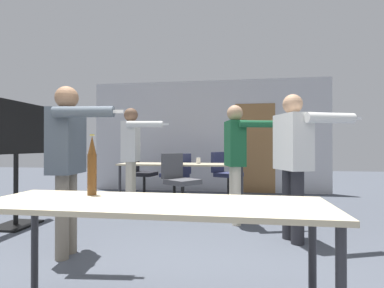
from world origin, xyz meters
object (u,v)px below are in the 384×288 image
(tv_screen, at_px, (16,147))
(office_chair_near_pushed, at_px, (180,184))
(person_right_polo, at_px, (236,151))
(office_chair_mid_tucked, at_px, (141,175))
(drink_cup, at_px, (198,161))
(office_chair_far_right, at_px, (176,177))
(office_chair_side_rolled, at_px, (225,176))
(beer_bottle, at_px, (92,166))
(person_far_watching, at_px, (294,153))
(person_center_tall, at_px, (132,149))
(person_near_casual, at_px, (68,153))

(tv_screen, bearing_deg, office_chair_near_pushed, -57.28)
(person_right_polo, relative_size, office_chair_mid_tucked, 1.77)
(drink_cup, bearing_deg, office_chair_far_right, 132.15)
(office_chair_side_rolled, height_order, office_chair_near_pushed, same)
(office_chair_mid_tucked, bearing_deg, drink_cup, 69.63)
(tv_screen, bearing_deg, person_right_polo, -78.52)
(office_chair_mid_tucked, xyz_separation_m, beer_bottle, (1.10, -4.37, 0.50))
(tv_screen, bearing_deg, office_chair_mid_tucked, -17.90)
(office_chair_near_pushed, bearing_deg, office_chair_side_rolled, -171.21)
(office_chair_near_pushed, bearing_deg, person_far_watching, 86.32)
(person_center_tall, distance_m, office_chair_mid_tucked, 1.71)
(person_far_watching, bearing_deg, drink_cup, -165.45)
(office_chair_near_pushed, bearing_deg, beer_bottle, 36.49)
(office_chair_far_right, xyz_separation_m, office_chair_side_rolled, (1.00, 0.11, 0.02))
(person_far_watching, xyz_separation_m, person_near_casual, (-2.28, -0.80, 0.01))
(person_right_polo, xyz_separation_m, office_chair_far_right, (-1.23, 1.89, -0.57))
(tv_screen, distance_m, drink_cup, 2.93)
(person_right_polo, xyz_separation_m, office_chair_mid_tucked, (-2.05, 2.07, -0.56))
(office_chair_near_pushed, bearing_deg, tv_screen, -20.30)
(person_near_casual, relative_size, office_chair_near_pushed, 1.76)
(office_chair_mid_tucked, height_order, drink_cup, office_chair_mid_tucked)
(person_right_polo, xyz_separation_m, beer_bottle, (-0.96, -2.30, -0.06))
(person_right_polo, height_order, office_chair_far_right, person_right_polo)
(tv_screen, distance_m, person_near_casual, 1.57)
(person_far_watching, xyz_separation_m, beer_bottle, (-1.61, -1.62, -0.06))
(person_center_tall, height_order, beer_bottle, person_center_tall)
(person_right_polo, bearing_deg, drink_cup, -166.79)
(person_right_polo, distance_m, drink_cup, 1.49)
(office_chair_far_right, bearing_deg, office_chair_mid_tucked, 118.77)
(tv_screen, distance_m, office_chair_mid_tucked, 2.87)
(beer_bottle, bearing_deg, office_chair_near_pushed, 89.50)
(office_chair_side_rolled, bearing_deg, beer_bottle, 17.54)
(beer_bottle, bearing_deg, person_far_watching, 45.17)
(person_near_casual, xyz_separation_m, drink_cup, (0.93, 2.78, -0.21))
(office_chair_near_pushed, bearing_deg, person_near_casual, 19.18)
(person_right_polo, relative_size, office_chair_near_pushed, 1.74)
(person_near_casual, height_order, office_chair_far_right, person_near_casual)
(office_chair_mid_tucked, bearing_deg, office_chair_far_right, 86.57)
(tv_screen, height_order, person_far_watching, tv_screen)
(person_right_polo, bearing_deg, tv_screen, -93.48)
(person_near_casual, relative_size, office_chair_side_rolled, 1.76)
(person_far_watching, xyz_separation_m, office_chair_side_rolled, (-0.88, 2.68, -0.55))
(tv_screen, bearing_deg, person_far_watching, -91.37)
(office_chair_far_right, bearing_deg, office_chair_near_pushed, -124.49)
(person_far_watching, relative_size, drink_cup, 14.50)
(tv_screen, distance_m, office_chair_near_pushed, 2.44)
(person_near_casual, bearing_deg, office_chair_mid_tucked, -178.71)
(office_chair_near_pushed, height_order, beer_bottle, beer_bottle)
(person_center_tall, bearing_deg, office_chair_mid_tucked, -173.47)
(beer_bottle, bearing_deg, person_center_tall, 104.78)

